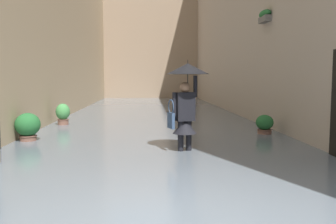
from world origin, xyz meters
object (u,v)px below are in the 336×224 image
(person_wading, at_px, (186,94))
(potted_plant_far_right, at_px, (28,127))
(potted_plant_mid_right, at_px, (63,115))
(potted_plant_near_left, at_px, (265,126))

(person_wading, height_order, potted_plant_far_right, person_wading)
(person_wading, relative_size, potted_plant_mid_right, 2.43)
(potted_plant_near_left, bearing_deg, person_wading, 42.25)
(potted_plant_mid_right, bearing_deg, potted_plant_far_right, 87.04)
(person_wading, relative_size, potted_plant_near_left, 3.04)
(potted_plant_near_left, bearing_deg, potted_plant_far_right, 7.16)
(person_wading, height_order, potted_plant_mid_right, person_wading)
(potted_plant_near_left, distance_m, potted_plant_mid_right, 6.24)
(person_wading, bearing_deg, potted_plant_near_left, -137.75)
(potted_plant_far_right, relative_size, potted_plant_mid_right, 0.99)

